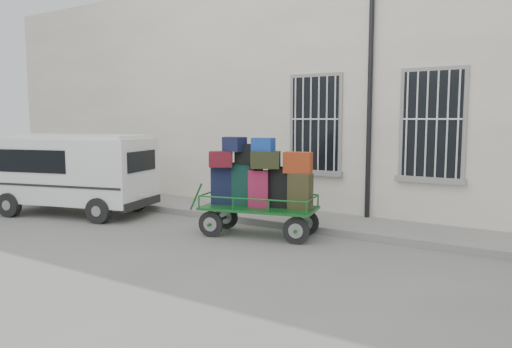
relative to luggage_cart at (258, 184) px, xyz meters
The scene contains 5 objects.
ground 1.30m from the luggage_cart, 50.99° to the right, with size 80.00×80.00×0.00m, color slate.
building 5.30m from the luggage_cart, 84.36° to the left, with size 24.00×5.15×6.00m.
sidewalk 1.94m from the luggage_cart, 73.24° to the left, with size 24.00×1.70×0.15m, color slate.
luggage_cart is the anchor object (origin of this frame).
van 5.14m from the luggage_cart, behind, with size 4.20×2.62×1.98m.
Camera 1 is at (4.94, -7.76, 2.35)m, focal length 35.00 mm.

